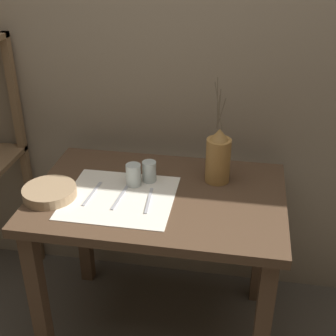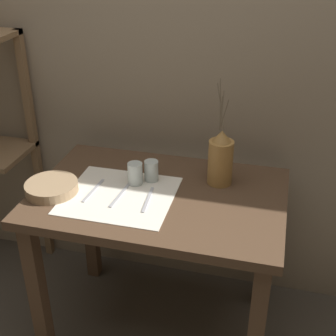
% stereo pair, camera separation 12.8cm
% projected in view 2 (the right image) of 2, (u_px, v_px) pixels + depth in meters
% --- Properties ---
extents(ground_plane, '(12.00, 12.00, 0.00)m').
position_uv_depth(ground_plane, '(160.00, 326.00, 2.25)').
color(ground_plane, '#473F35').
extents(stone_wall_back, '(7.00, 0.06, 2.40)m').
position_uv_depth(stone_wall_back, '(185.00, 54.00, 2.05)').
color(stone_wall_back, gray).
rests_on(stone_wall_back, ground_plane).
extents(wooden_table, '(1.02, 0.68, 0.75)m').
position_uv_depth(wooden_table, '(159.00, 218.00, 1.95)').
color(wooden_table, '#4C3523').
rests_on(wooden_table, ground_plane).
extents(linen_cloth, '(0.43, 0.39, 0.00)m').
position_uv_depth(linen_cloth, '(120.00, 195.00, 1.87)').
color(linen_cloth, silver).
rests_on(linen_cloth, wooden_table).
extents(pitcher_with_flowers, '(0.10, 0.10, 0.45)m').
position_uv_depth(pitcher_with_flowers, '(221.00, 159.00, 1.91)').
color(pitcher_with_flowers, olive).
rests_on(pitcher_with_flowers, wooden_table).
extents(wooden_bowl, '(0.21, 0.21, 0.04)m').
position_uv_depth(wooden_bowl, '(52.00, 187.00, 1.88)').
color(wooden_bowl, '#9E7F5B').
rests_on(wooden_bowl, wooden_table).
extents(glass_tumbler_near, '(0.06, 0.06, 0.09)m').
position_uv_depth(glass_tumbler_near, '(135.00, 173.00, 1.93)').
color(glass_tumbler_near, '#B7C1BC').
rests_on(glass_tumbler_near, wooden_table).
extents(glass_tumbler_far, '(0.06, 0.06, 0.09)m').
position_uv_depth(glass_tumbler_far, '(151.00, 171.00, 1.95)').
color(glass_tumbler_far, '#B7C1BC').
rests_on(glass_tumbler_far, wooden_table).
extents(fork_outer, '(0.03, 0.18, 0.00)m').
position_uv_depth(fork_outer, '(93.00, 190.00, 1.90)').
color(fork_outer, '#A8A8AD').
rests_on(fork_outer, wooden_table).
extents(knife_center, '(0.03, 0.18, 0.00)m').
position_uv_depth(knife_center, '(120.00, 195.00, 1.86)').
color(knife_center, '#A8A8AD').
rests_on(knife_center, wooden_table).
extents(fork_inner, '(0.03, 0.18, 0.00)m').
position_uv_depth(fork_inner, '(148.00, 200.00, 1.83)').
color(fork_inner, '#A8A8AD').
rests_on(fork_inner, wooden_table).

